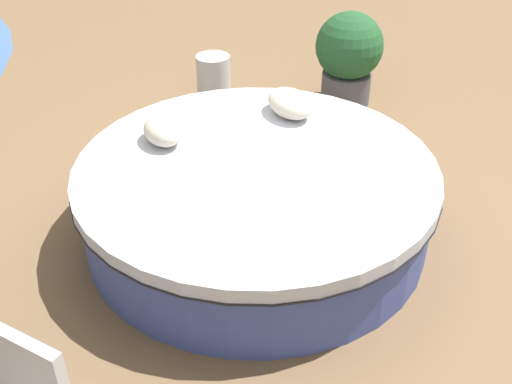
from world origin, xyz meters
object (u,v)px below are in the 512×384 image
Objects in this scene: throw_pillow_0 at (290,103)px; throw_pillow_1 at (163,131)px; side_table at (214,78)px; round_bed at (256,198)px; planter at (349,55)px.

throw_pillow_1 is at bearing 88.57° from throw_pillow_0.
round_bed is at bearing 164.43° from side_table.
planter is 1.99× the size of side_table.
round_bed is at bearing 130.69° from planter.
throw_pillow_1 is 0.40× the size of planter.
round_bed is 0.96m from throw_pillow_0.
planter is at bearing -119.31° from side_table.
side_table is (0.73, 1.29, -0.30)m from planter.
throw_pillow_1 is at bearing 146.51° from side_table.
planter reaches higher than round_bed.
throw_pillow_0 is 1.14m from throw_pillow_1.
planter reaches higher than side_table.
side_table is (1.82, -0.05, -0.49)m from throw_pillow_0.
throw_pillow_1 is 0.80× the size of side_table.
round_bed is 5.39× the size of side_table.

